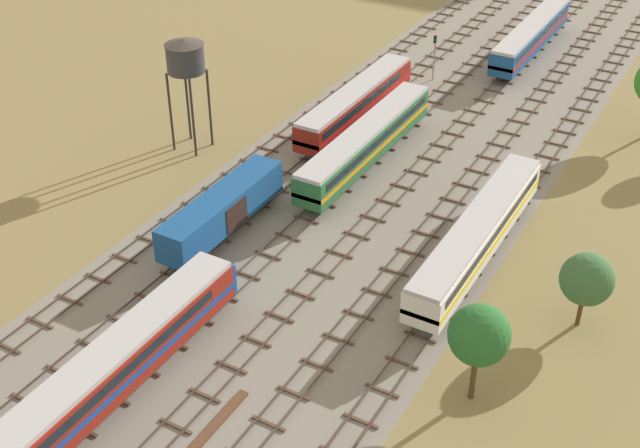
# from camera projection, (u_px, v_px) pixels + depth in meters

# --- Properties ---
(ground_plane) EXTENTS (480.00, 480.00, 0.00)m
(ground_plane) POSITION_uv_depth(u_px,v_px,m) (421.00, 139.00, 82.40)
(ground_plane) COLOR olive
(ballast_bed) EXTENTS (28.13, 176.00, 0.01)m
(ballast_bed) POSITION_uv_depth(u_px,v_px,m) (421.00, 139.00, 82.40)
(ballast_bed) COLOR gray
(ballast_bed) RESTS_ON ground
(track_far_left) EXTENTS (2.40, 126.00, 0.29)m
(track_far_left) POSITION_uv_depth(u_px,v_px,m) (321.00, 108.00, 88.04)
(track_far_left) COLOR #47382D
(track_far_left) RESTS_ON ground
(track_left) EXTENTS (2.40, 126.00, 0.29)m
(track_left) POSITION_uv_depth(u_px,v_px,m) (361.00, 118.00, 86.05)
(track_left) COLOR #47382D
(track_left) RESTS_ON ground
(track_centre_left) EXTENTS (2.40, 126.00, 0.29)m
(track_centre_left) POSITION_uv_depth(u_px,v_px,m) (403.00, 129.00, 84.05)
(track_centre_left) COLOR #47382D
(track_centre_left) RESTS_ON ground
(track_centre) EXTENTS (2.40, 126.00, 0.29)m
(track_centre) POSITION_uv_depth(u_px,v_px,m) (448.00, 139.00, 82.06)
(track_centre) COLOR #47382D
(track_centre) RESTS_ON ground
(track_centre_right) EXTENTS (2.40, 126.00, 0.29)m
(track_centre_right) POSITION_uv_depth(u_px,v_px,m) (494.00, 151.00, 80.06)
(track_centre_right) COLOR #47382D
(track_centre_right) RESTS_ON ground
(track_right) EXTENTS (2.40, 126.00, 0.29)m
(track_right) POSITION_uv_depth(u_px,v_px,m) (543.00, 163.00, 78.06)
(track_right) COLOR #47382D
(track_right) RESTS_ON ground
(diesel_railcar_centre_left_nearest) EXTENTS (2.96, 20.50, 3.80)m
(diesel_railcar_centre_left_nearest) POSITION_uv_depth(u_px,v_px,m) (124.00, 356.00, 52.08)
(diesel_railcar_centre_left_nearest) COLOR maroon
(diesel_railcar_centre_left_nearest) RESTS_ON ground
(freight_boxcar_left_near) EXTENTS (2.87, 14.00, 3.60)m
(freight_boxcar_left_near) POSITION_uv_depth(u_px,v_px,m) (222.00, 209.00, 66.84)
(freight_boxcar_left_near) COLOR #194C8C
(freight_boxcar_left_near) RESTS_ON ground
(passenger_coach_right_mid) EXTENTS (2.96, 22.00, 3.80)m
(passenger_coach_right_mid) POSITION_uv_depth(u_px,v_px,m) (478.00, 233.00, 63.66)
(passenger_coach_right_mid) COLOR white
(passenger_coach_right_mid) RESTS_ON ground
(passenger_coach_centre_left_midfar) EXTENTS (2.96, 22.00, 3.80)m
(passenger_coach_centre_left_midfar) POSITION_uv_depth(u_px,v_px,m) (366.00, 141.00, 76.49)
(passenger_coach_centre_left_midfar) COLOR #286638
(passenger_coach_centre_left_midfar) RESTS_ON ground
(diesel_railcar_left_far) EXTENTS (2.96, 20.50, 3.80)m
(diesel_railcar_left_far) POSITION_uv_depth(u_px,v_px,m) (356.00, 102.00, 83.67)
(diesel_railcar_left_far) COLOR maroon
(diesel_railcar_left_far) RESTS_ON ground
(passenger_coach_centre_farther) EXTENTS (2.96, 22.00, 3.80)m
(passenger_coach_centre_farther) POSITION_uv_depth(u_px,v_px,m) (531.00, 35.00, 99.48)
(passenger_coach_centre_farther) COLOR #194C8C
(passenger_coach_centre_farther) RESTS_ON ground
(water_tower) EXTENTS (3.70, 3.70, 11.04)m
(water_tower) POSITION_uv_depth(u_px,v_px,m) (185.00, 58.00, 75.95)
(water_tower) COLOR #2D2826
(water_tower) RESTS_ON ground
(signal_post_nearest) EXTENTS (0.28, 0.47, 5.41)m
(signal_post_nearest) POSITION_uv_depth(u_px,v_px,m) (435.00, 52.00, 92.74)
(signal_post_nearest) COLOR gray
(signal_post_nearest) RESTS_ON ground
(lineside_tree_2) EXTENTS (3.75, 3.75, 5.88)m
(lineside_tree_2) POSITION_uv_depth(u_px,v_px,m) (587.00, 279.00, 56.45)
(lineside_tree_2) COLOR #4C331E
(lineside_tree_2) RESTS_ON ground
(lineside_tree_3) EXTENTS (3.87, 3.87, 7.14)m
(lineside_tree_3) POSITION_uv_depth(u_px,v_px,m) (479.00, 335.00, 49.83)
(lineside_tree_3) COLOR #4C331E
(lineside_tree_3) RESTS_ON ground
(spare_rail_bundle) EXTENTS (0.60, 10.00, 0.24)m
(spare_rail_bundle) POSITION_uv_depth(u_px,v_px,m) (197.00, 444.00, 49.25)
(spare_rail_bundle) COLOR brown
(spare_rail_bundle) RESTS_ON ground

